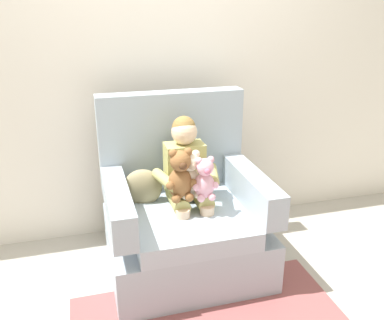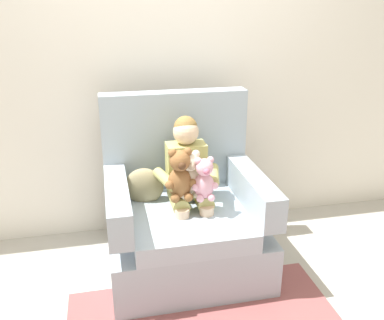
# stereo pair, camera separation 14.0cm
# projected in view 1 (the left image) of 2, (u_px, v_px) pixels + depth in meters

# --- Properties ---
(ground_plane) EXTENTS (8.00, 8.00, 0.00)m
(ground_plane) POSITION_uv_depth(u_px,v_px,m) (186.00, 267.00, 2.91)
(ground_plane) COLOR #ADA89E
(back_wall) EXTENTS (6.00, 0.10, 2.60)m
(back_wall) POSITION_uv_depth(u_px,v_px,m) (161.00, 65.00, 3.07)
(back_wall) COLOR silver
(back_wall) RESTS_ON ground
(armchair) EXTENTS (1.02, 0.90, 1.16)m
(armchair) POSITION_uv_depth(u_px,v_px,m) (183.00, 218.00, 2.84)
(armchair) COLOR #9EADBC
(armchair) RESTS_ON ground
(seated_child) EXTENTS (0.45, 0.39, 0.82)m
(seated_child) POSITION_uv_depth(u_px,v_px,m) (187.00, 173.00, 2.74)
(seated_child) COLOR tan
(seated_child) RESTS_ON armchair
(plush_brown) EXTENTS (0.20, 0.16, 0.34)m
(plush_brown) POSITION_uv_depth(u_px,v_px,m) (181.00, 176.00, 2.57)
(plush_brown) COLOR brown
(plush_brown) RESTS_ON armchair
(plush_cream) EXTENTS (0.18, 0.15, 0.31)m
(plush_cream) POSITION_uv_depth(u_px,v_px,m) (190.00, 175.00, 2.61)
(plush_cream) COLOR silver
(plush_cream) RESTS_ON armchair
(plush_pink) EXTENTS (0.17, 0.14, 0.28)m
(plush_pink) POSITION_uv_depth(u_px,v_px,m) (205.00, 179.00, 2.58)
(plush_pink) COLOR #EAA8BC
(plush_pink) RESTS_ON armchair
(throw_pillow) EXTENTS (0.28, 0.16, 0.26)m
(throw_pillow) POSITION_uv_depth(u_px,v_px,m) (143.00, 187.00, 2.80)
(throw_pillow) COLOR #998C66
(throw_pillow) RESTS_ON armchair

